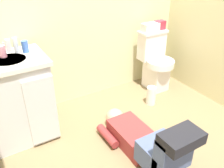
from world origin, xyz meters
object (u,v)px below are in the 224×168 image
Objects in this scene: person_plumber at (145,141)px; toiletry_bag at (160,25)px; bottle_pink at (2,51)px; paper_towel_roll at (151,96)px; bottle_blue at (25,47)px; toilet at (155,61)px; vanity_cabinet at (18,99)px; tissue_box at (150,27)px; faucet at (4,48)px; bottle_white at (8,46)px; bottle_clear at (16,45)px.

toiletry_bag is (0.99, 1.04, 0.63)m from person_plumber.
bottle_pink reaches higher than paper_towel_roll.
toilet is at bearing 0.91° from bottle_blue.
bottle_blue reaches higher than person_plumber.
tissue_box reaches higher than vanity_cabinet.
bottle_blue is at bearing 23.18° from vanity_cabinet.
bottle_blue is 0.48× the size of paper_towel_roll.
tissue_box reaches higher than person_plumber.
tissue_box is at bearing 58.12° from paper_towel_roll.
faucet is at bearing -178.72° from tissue_box.
faucet is 1.84m from toiletry_bag.
vanity_cabinet is 6.90× the size of bottle_white.
paper_towel_roll is (1.43, -0.37, -0.76)m from faucet.
toiletry_bag is 1.68m from bottle_blue.
bottle_blue is (-1.68, -0.12, 0.07)m from toiletry_bag.
toilet is at bearing 3.09° from vanity_cabinet.
bottle_blue is at bearing -25.44° from faucet.
toilet is 6.90× the size of bottle_blue.
vanity_cabinet is at bearing -174.28° from toiletry_bag.
toiletry_bag is 1.87m from bottle_pink.
faucet is 0.72× the size of bottle_clear.
toiletry_bag is at bearing 0.84° from bottle_white.
paper_towel_roll is (1.43, -0.23, -0.31)m from vanity_cabinet.
faucet is 0.10m from bottle_clear.
toilet is 0.44m from tissue_box.
vanity_cabinet is 5.90× the size of bottle_clear.
bottle_pink reaches higher than faucet.
toiletry_bag reaches higher than tissue_box.
faucet is 0.09× the size of person_plumber.
toiletry_bag is (0.10, 0.09, 0.44)m from toilet.
tissue_box is 1.72m from bottle_pink.
vanity_cabinet is at bearing -156.82° from bottle_blue.
bottle_blue reaches higher than faucet.
tissue_box reaches higher than paper_towel_roll.
toiletry_bag is 1.04× the size of bottle_white.
bottle_pink reaches higher than toiletry_bag.
toilet is at bearing -63.57° from tissue_box.
toilet reaches higher than person_plumber.
bottle_blue is (-1.57, -0.02, 0.51)m from toilet.
bottle_clear is (0.12, 0.05, 0.02)m from bottle_pink.
tissue_box is 1.77× the size of toiletry_bag.
bottle_clear reaches higher than toiletry_bag.
faucet is at bearing -164.15° from bottle_white.
vanity_cabinet is at bearing -173.77° from tissue_box.
bottle_pink is 0.19m from bottle_blue.
faucet is (-0.00, 0.15, 0.45)m from vanity_cabinet.
toiletry_bag is (1.84, 0.04, -0.06)m from faucet.
vanity_cabinet is at bearing -129.78° from bottle_clear.
vanity_cabinet reaches higher than toilet.
bottle_white reaches higher than vanity_cabinet.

